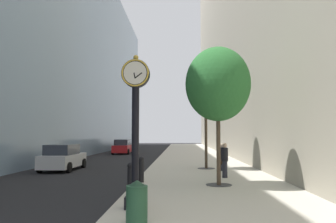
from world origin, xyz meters
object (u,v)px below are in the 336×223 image
(street_tree_near, at_px, (218,84))
(car_silver_mid, at_px, (63,158))
(pedestrian_walking, at_px, (225,159))
(car_red_near, at_px, (123,147))
(trash_bin, at_px, (137,202))
(car_black_far, at_px, (124,145))
(pedestrian_by_clock, at_px, (222,156))
(bollard_second, at_px, (131,178))
(street_tree_mid_near, at_px, (206,87))
(bollard_third, at_px, (141,169))
(street_clock, at_px, (135,123))

(street_tree_near, distance_m, car_silver_mid, 11.91)
(pedestrian_walking, relative_size, car_silver_mid, 0.40)
(pedestrian_walking, bearing_deg, car_red_near, 112.41)
(trash_bin, xyz_separation_m, pedestrian_walking, (3.26, 8.57, 0.38))
(car_black_far, bearing_deg, pedestrian_by_clock, -67.60)
(bollard_second, height_order, street_tree_mid_near, street_tree_mid_near)
(street_tree_mid_near, relative_size, pedestrian_by_clock, 4.10)
(pedestrian_walking, bearing_deg, bollard_third, -156.96)
(bollard_second, xyz_separation_m, pedestrian_by_clock, (4.27, 7.90, 0.24))
(bollard_second, bearing_deg, pedestrian_by_clock, 61.62)
(street_tree_mid_near, xyz_separation_m, car_red_near, (-8.41, 17.44, -4.54))
(bollard_third, xyz_separation_m, car_red_near, (-5.00, 23.48, 0.07))
(bollard_second, bearing_deg, car_black_far, 100.26)
(street_tree_near, xyz_separation_m, pedestrian_walking, (0.57, 2.40, -3.41))
(bollard_third, height_order, street_tree_near, street_tree_near)
(bollard_second, relative_size, trash_bin, 1.12)
(street_tree_mid_near, bearing_deg, bollard_third, -119.42)
(bollard_third, distance_m, car_red_near, 24.00)
(street_tree_mid_near, bearing_deg, car_silver_mid, -179.49)
(trash_bin, distance_m, pedestrian_walking, 9.17)
(bollard_third, relative_size, car_silver_mid, 0.27)
(bollard_second, bearing_deg, street_tree_mid_near, 69.69)
(street_tree_near, height_order, car_black_far, street_tree_near)
(street_tree_near, xyz_separation_m, car_red_near, (-8.41, 24.18, -3.65))
(street_clock, bearing_deg, car_black_far, 100.38)
(bollard_second, bearing_deg, bollard_third, 90.00)
(pedestrian_walking, distance_m, car_red_near, 23.56)
(street_tree_near, distance_m, car_black_far, 31.71)
(street_clock, height_order, pedestrian_by_clock, street_clock)
(bollard_second, height_order, car_red_near, car_red_near)
(bollard_third, distance_m, pedestrian_walking, 4.34)
(bollard_third, height_order, car_silver_mid, car_silver_mid)
(pedestrian_walking, xyz_separation_m, car_black_far, (-9.87, 27.70, -0.26))
(trash_bin, bearing_deg, street_tree_mid_near, 78.24)
(car_red_near, bearing_deg, pedestrian_walking, -67.59)
(street_clock, relative_size, bollard_third, 3.88)
(bollard_second, height_order, trash_bin, bollard_second)
(bollard_third, distance_m, trash_bin, 6.91)
(car_black_far, bearing_deg, bollard_third, -78.66)
(car_black_far, bearing_deg, car_red_near, -81.43)
(street_clock, bearing_deg, car_red_near, 100.75)
(bollard_third, xyz_separation_m, car_black_far, (-5.89, 29.39, 0.05))
(street_clock, height_order, bollard_second, street_clock)
(bollard_second, xyz_separation_m, street_tree_mid_near, (3.41, 9.20, 4.61))
(bollard_third, distance_m, car_black_far, 29.97)
(pedestrian_by_clock, relative_size, car_red_near, 0.36)
(pedestrian_by_clock, relative_size, car_silver_mid, 0.38)
(pedestrian_by_clock, xyz_separation_m, car_silver_mid, (-10.03, 1.22, -0.19))
(street_tree_mid_near, relative_size, car_red_near, 1.45)
(street_tree_mid_near, xyz_separation_m, car_silver_mid, (-9.17, -0.08, -4.56))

